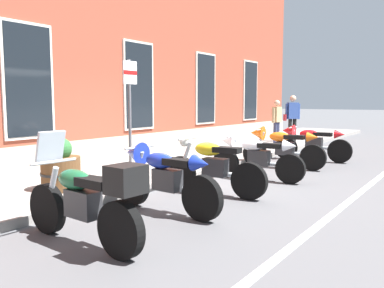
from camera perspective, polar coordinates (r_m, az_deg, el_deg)
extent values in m
plane|color=#4C4C4F|center=(8.59, 0.13, -5.09)|extent=(140.00, 140.00, 0.00)
cube|color=gray|center=(9.56, -7.66, -3.57)|extent=(30.52, 3.16, 0.14)
cube|color=silver|center=(7.29, 21.39, -7.56)|extent=(30.52, 0.12, 0.01)
cube|color=brown|center=(14.09, -25.52, 17.26)|extent=(24.52, 7.92, 9.05)
cube|color=gray|center=(10.61, -13.78, -1.19)|extent=(24.52, 0.10, 0.70)
cube|color=silver|center=(9.50, -22.21, 8.26)|extent=(1.22, 0.06, 2.52)
cube|color=black|center=(9.48, -22.11, 8.27)|extent=(1.10, 0.03, 2.40)
cube|color=silver|center=(11.77, -7.57, 8.18)|extent=(1.22, 0.06, 2.52)
cube|color=black|center=(11.75, -7.46, 8.19)|extent=(1.10, 0.03, 2.40)
cube|color=silver|center=(14.54, 1.92, 7.85)|extent=(1.22, 0.06, 2.52)
cube|color=black|center=(14.53, 2.02, 7.85)|extent=(1.10, 0.03, 2.40)
cube|color=silver|center=(17.58, 8.26, 7.51)|extent=(1.22, 0.06, 2.52)
cube|color=black|center=(17.56, 8.35, 7.50)|extent=(1.10, 0.03, 2.40)
cylinder|color=black|center=(5.49, -19.82, -8.59)|extent=(0.15, 0.64, 0.64)
cylinder|color=black|center=(4.42, -10.10, -11.92)|extent=(0.15, 0.64, 0.64)
cylinder|color=silver|center=(5.35, -19.35, -6.22)|extent=(0.09, 0.31, 0.63)
cube|color=#28282B|center=(4.85, -15.22, -8.19)|extent=(0.24, 0.45, 0.32)
ellipsoid|color=#195633|center=(4.91, -16.35, -4.84)|extent=(0.29, 0.53, 0.24)
cube|color=black|center=(4.61, -13.61, -5.36)|extent=(0.25, 0.49, 0.10)
cylinder|color=silver|center=(5.21, -19.02, -2.40)|extent=(0.62, 0.07, 0.04)
cylinder|color=silver|center=(4.72, -11.78, -10.12)|extent=(0.11, 0.45, 0.09)
cube|color=#B2BCC6|center=(5.24, -19.44, -0.38)|extent=(0.37, 0.16, 0.40)
cube|color=black|center=(4.20, -9.34, -4.98)|extent=(0.38, 0.34, 0.30)
cylinder|color=black|center=(6.57, -8.43, -5.79)|extent=(0.16, 0.66, 0.65)
cylinder|color=black|center=(5.65, 1.44, -7.70)|extent=(0.16, 0.66, 0.65)
cylinder|color=silver|center=(6.45, -7.85, -3.71)|extent=(0.09, 0.31, 0.63)
cube|color=#28282B|center=(6.01, -3.54, -5.10)|extent=(0.25, 0.45, 0.32)
ellipsoid|color=#192D9E|center=(6.07, -4.61, -2.36)|extent=(0.29, 0.53, 0.24)
cube|color=black|center=(5.81, -1.87, -2.61)|extent=(0.25, 0.49, 0.10)
cylinder|color=silver|center=(6.34, -7.40, -0.47)|extent=(0.62, 0.07, 0.04)
cylinder|color=silver|center=(5.94, -0.58, -6.51)|extent=(0.12, 0.45, 0.09)
cone|color=#192D9E|center=(6.44, -8.20, -1.27)|extent=(0.38, 0.36, 0.36)
cone|color=#192D9E|center=(5.56, 1.29, -2.81)|extent=(0.25, 0.27, 0.24)
cylinder|color=black|center=(7.56, -1.72, -4.17)|extent=(0.16, 0.65, 0.64)
cylinder|color=black|center=(6.90, 8.10, -5.24)|extent=(0.16, 0.65, 0.64)
cylinder|color=silver|center=(7.47, -1.08, -2.18)|extent=(0.09, 0.33, 0.67)
cube|color=#28282B|center=(7.15, 3.32, -3.32)|extent=(0.24, 0.45, 0.32)
ellipsoid|color=gold|center=(7.18, 2.29, -0.73)|extent=(0.29, 0.53, 0.24)
cube|color=black|center=(7.00, 4.99, -0.84)|extent=(0.25, 0.49, 0.10)
cylinder|color=silver|center=(7.38, -0.57, 0.79)|extent=(0.62, 0.07, 0.04)
cylinder|color=silver|center=(7.14, 5.90, -4.41)|extent=(0.12, 0.45, 0.09)
sphere|color=silver|center=(7.43, -1.09, 0.29)|extent=(0.18, 0.18, 0.18)
cylinder|color=black|center=(8.89, 4.80, -2.75)|extent=(0.17, 0.61, 0.61)
cylinder|color=black|center=(8.37, 13.78, -3.47)|extent=(0.17, 0.61, 0.61)
cylinder|color=silver|center=(8.81, 5.40, -1.22)|extent=(0.09, 0.31, 0.62)
cube|color=#28282B|center=(8.56, 9.49, -1.94)|extent=(0.25, 0.46, 0.32)
ellipsoid|color=silver|center=(8.58, 8.58, -0.16)|extent=(0.30, 0.54, 0.24)
cube|color=black|center=(8.44, 10.97, -0.23)|extent=(0.26, 0.50, 0.10)
cylinder|color=silver|center=(8.74, 5.90, 1.12)|extent=(0.62, 0.08, 0.04)
cylinder|color=silver|center=(8.59, 11.63, -2.84)|extent=(0.13, 0.46, 0.09)
cone|color=silver|center=(8.80, 5.12, 0.51)|extent=(0.39, 0.37, 0.36)
cone|color=silver|center=(8.31, 13.73, -0.26)|extent=(0.26, 0.28, 0.24)
cylinder|color=black|center=(10.52, 8.92, -1.34)|extent=(0.16, 0.64, 0.63)
cylinder|color=black|center=(10.05, 16.79, -1.88)|extent=(0.16, 0.64, 0.63)
cylinder|color=silver|center=(10.45, 9.45, 0.03)|extent=(0.09, 0.32, 0.64)
cube|color=#28282B|center=(10.22, 13.05, -0.63)|extent=(0.25, 0.45, 0.32)
ellipsoid|color=orange|center=(10.24, 12.30, 1.01)|extent=(0.29, 0.54, 0.24)
cube|color=black|center=(10.12, 14.33, 0.96)|extent=(0.25, 0.49, 0.10)
cylinder|color=silver|center=(10.39, 9.89, 2.07)|extent=(0.62, 0.08, 0.04)
cylinder|color=silver|center=(10.26, 14.84, -1.38)|extent=(0.12, 0.45, 0.09)
cone|color=orange|center=(10.44, 9.22, 1.56)|extent=(0.38, 0.36, 0.36)
cone|color=orange|center=(10.00, 16.77, 0.94)|extent=(0.26, 0.28, 0.24)
cylinder|color=black|center=(11.91, 13.21, -0.53)|extent=(0.15, 0.65, 0.64)
cylinder|color=black|center=(11.52, 20.24, -0.97)|extent=(0.15, 0.65, 0.64)
cylinder|color=silver|center=(11.85, 13.69, 0.59)|extent=(0.09, 0.30, 0.61)
cube|color=#28282B|center=(11.66, 16.93, 0.12)|extent=(0.24, 0.45, 0.32)
ellipsoid|color=red|center=(11.68, 16.26, 1.36)|extent=(0.29, 0.53, 0.24)
cube|color=black|center=(11.58, 18.07, 1.32)|extent=(0.25, 0.49, 0.10)
cylinder|color=silver|center=(11.80, 14.11, 2.30)|extent=(0.62, 0.07, 0.04)
cylinder|color=silver|center=(11.71, 18.48, -0.55)|extent=(0.11, 0.45, 0.09)
cone|color=red|center=(11.85, 13.50, 1.85)|extent=(0.38, 0.36, 0.36)
cone|color=red|center=(11.48, 20.23, 1.30)|extent=(0.25, 0.27, 0.24)
cylinder|color=#2D3351|center=(14.65, 11.73, 1.55)|extent=(0.14, 0.14, 0.77)
cylinder|color=#2D3351|center=(14.82, 12.04, 1.59)|extent=(0.14, 0.14, 0.77)
cube|color=tan|center=(14.70, 11.95, 4.12)|extent=(0.41, 0.22, 0.55)
sphere|color=tan|center=(14.69, 11.98, 5.71)|extent=(0.21, 0.21, 0.21)
cylinder|color=tan|center=(14.47, 11.51, 4.00)|extent=(0.09, 0.09, 0.52)
cylinder|color=tan|center=(14.92, 12.37, 4.04)|extent=(0.09, 0.09, 0.52)
cylinder|color=black|center=(15.60, 14.32, 1.92)|extent=(0.14, 0.14, 0.86)
cylinder|color=black|center=(15.52, 13.73, 1.91)|extent=(0.14, 0.14, 0.86)
cube|color=#2D478C|center=(15.53, 14.10, 4.62)|extent=(0.43, 0.42, 0.61)
sphere|color=tan|center=(15.52, 14.14, 6.28)|extent=(0.23, 0.23, 0.23)
cylinder|color=#2D478C|center=(15.64, 14.92, 4.49)|extent=(0.09, 0.09, 0.58)
cylinder|color=#2D478C|center=(15.42, 13.27, 4.51)|extent=(0.09, 0.09, 0.58)
cube|color=maroon|center=(15.37, 13.05, 3.68)|extent=(0.14, 0.14, 0.24)
cylinder|color=#4C4C51|center=(8.02, -8.81, 3.43)|extent=(0.06, 0.06, 2.33)
cube|color=white|center=(8.01, -8.82, 9.99)|extent=(0.36, 0.03, 0.44)
cube|color=red|center=(8.00, -8.74, 9.99)|extent=(0.36, 0.01, 0.08)
cylinder|color=brown|center=(7.34, -18.10, -3.97)|extent=(0.67, 0.67, 0.57)
cylinder|color=black|center=(7.34, -18.10, -3.97)|extent=(0.70, 0.70, 0.04)
sphere|color=#28602D|center=(7.28, -18.21, -0.66)|extent=(0.40, 0.40, 0.40)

